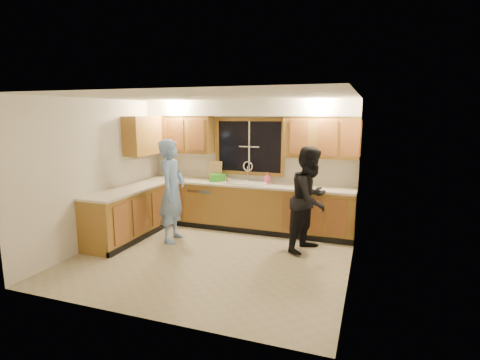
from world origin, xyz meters
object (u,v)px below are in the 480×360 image
(dishwasher, at_px, (205,205))
(woman, at_px, (310,199))
(bowl, at_px, (307,186))
(man, at_px, (172,191))
(sink, at_px, (245,186))
(knife_block, at_px, (173,171))
(stove, at_px, (108,223))
(soap_bottle, at_px, (267,178))
(dish_crate, at_px, (218,177))

(dishwasher, bearing_deg, woman, -18.37)
(woman, xyz_separation_m, bowl, (-0.18, 0.71, 0.08))
(man, bearing_deg, sink, -48.37)
(dishwasher, xyz_separation_m, knife_block, (-0.82, 0.18, 0.63))
(man, bearing_deg, knife_block, 22.36)
(stove, relative_size, man, 0.50)
(woman, height_order, soap_bottle, woman)
(stove, height_order, soap_bottle, soap_bottle)
(woman, distance_m, knife_block, 3.21)
(knife_block, distance_m, soap_bottle, 2.09)
(sink, relative_size, soap_bottle, 4.04)
(man, bearing_deg, woman, -88.61)
(knife_block, height_order, dish_crate, knife_block)
(dishwasher, bearing_deg, sink, 0.99)
(soap_bottle, bearing_deg, stove, -138.72)
(dishwasher, xyz_separation_m, stove, (-0.95, -1.81, 0.04))
(man, distance_m, bowl, 2.43)
(stove, bearing_deg, knife_block, 86.23)
(dish_crate, bearing_deg, dishwasher, -176.97)
(woman, relative_size, dish_crate, 5.54)
(sink, bearing_deg, woman, -28.57)
(dish_crate, bearing_deg, stove, -124.24)
(dishwasher, height_order, bowl, bowl)
(sink, height_order, soap_bottle, sink)
(dish_crate, height_order, bowl, dish_crate)
(knife_block, bearing_deg, bowl, -39.45)
(soap_bottle, relative_size, bowl, 0.99)
(stove, distance_m, knife_block, 2.08)
(man, distance_m, woman, 2.40)
(dish_crate, relative_size, soap_bottle, 1.47)
(man, distance_m, dish_crate, 1.17)
(dishwasher, height_order, man, man)
(knife_block, height_order, soap_bottle, knife_block)
(dishwasher, xyz_separation_m, dish_crate, (0.29, 0.02, 0.58))
(stove, xyz_separation_m, dish_crate, (1.24, 1.83, 0.54))
(woman, xyz_separation_m, dish_crate, (-1.95, 0.76, 0.13))
(man, relative_size, woman, 1.05)
(man, xyz_separation_m, woman, (2.37, 0.33, -0.04))
(man, xyz_separation_m, bowl, (2.20, 1.04, 0.04))
(woman, bearing_deg, dishwasher, 92.31)
(sink, xyz_separation_m, soap_bottle, (0.42, 0.13, 0.16))
(man, height_order, knife_block, man)
(dishwasher, xyz_separation_m, man, (-0.13, -1.07, 0.50))
(stove, height_order, bowl, bowl)
(knife_block, xyz_separation_m, bowl, (2.89, -0.22, -0.09))
(dishwasher, relative_size, knife_block, 3.45)
(dish_crate, bearing_deg, soap_bottle, 7.24)
(dishwasher, height_order, dish_crate, dish_crate)
(dish_crate, relative_size, bowl, 1.46)
(stove, xyz_separation_m, woman, (3.20, 1.06, 0.42))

